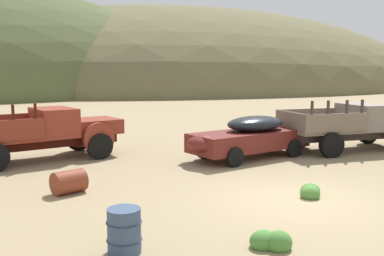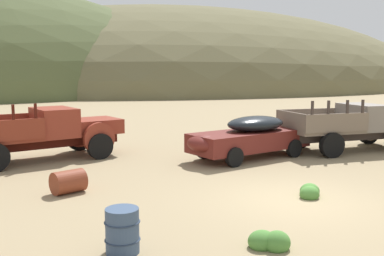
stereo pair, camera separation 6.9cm
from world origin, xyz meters
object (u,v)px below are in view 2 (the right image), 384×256
oil_drum_spare (69,182)px  truck_primer_gray (359,125)px  car_oxblood (247,137)px  oil_drum_foreground (122,231)px  truck_rust_red (52,132)px

oil_drum_spare → truck_primer_gray: bearing=7.5°
car_oxblood → oil_drum_spare: car_oxblood is taller
truck_primer_gray → oil_drum_foreground: size_ratio=7.27×
truck_rust_red → oil_drum_spare: bearing=-103.1°
oil_drum_foreground → truck_rust_red: bearing=90.0°
oil_drum_spare → oil_drum_foreground: bearing=-87.0°
car_oxblood → oil_drum_spare: size_ratio=5.33×
truck_rust_red → truck_primer_gray: (11.78, -3.38, 0.02)m
truck_primer_gray → oil_drum_spare: size_ratio=6.06×
truck_primer_gray → oil_drum_spare: (-12.02, -1.58, -0.70)m
truck_primer_gray → oil_drum_foreground: (-11.79, -5.95, -0.60)m
car_oxblood → truck_primer_gray: (5.20, -0.38, 0.20)m
car_oxblood → truck_primer_gray: size_ratio=0.88×
truck_primer_gray → oil_drum_foreground: bearing=-146.0°
truck_rust_red → oil_drum_foreground: truck_rust_red is taller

